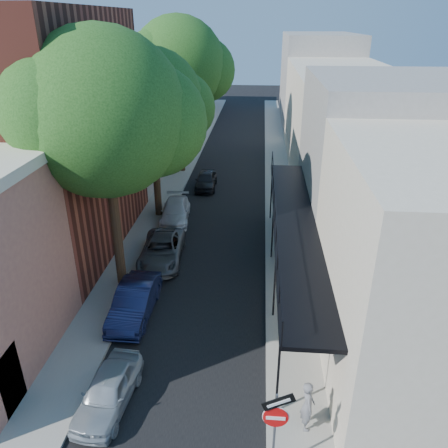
% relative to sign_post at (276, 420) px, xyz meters
% --- Properties ---
extents(road_surface, '(6.00, 64.00, 0.01)m').
position_rel_sign_post_xyz_m(road_surface, '(-3.16, 29.03, -2.03)').
color(road_surface, black).
rests_on(road_surface, ground).
extents(sidewalk_left, '(2.00, 64.00, 0.12)m').
position_rel_sign_post_xyz_m(sidewalk_left, '(-7.16, 29.03, -1.98)').
color(sidewalk_left, gray).
rests_on(sidewalk_left, ground).
extents(sidewalk_right, '(2.00, 64.00, 0.12)m').
position_rel_sign_post_xyz_m(sidewalk_right, '(0.84, 29.03, -1.98)').
color(sidewalk_right, gray).
rests_on(sidewalk_right, ground).
extents(buildings_left, '(10.10, 59.10, 12.00)m').
position_rel_sign_post_xyz_m(buildings_left, '(-12.46, 27.79, 2.90)').
color(buildings_left, tan).
rests_on(buildings_left, ground).
extents(buildings_right, '(9.80, 55.00, 10.00)m').
position_rel_sign_post_xyz_m(buildings_right, '(5.83, 28.51, 2.39)').
color(buildings_right, beige).
rests_on(buildings_right, ground).
extents(sign_post, '(0.89, 0.17, 2.99)m').
position_rel_sign_post_xyz_m(sign_post, '(0.00, 0.00, 0.00)').
color(sign_post, '#595B60').
rests_on(sign_post, ground).
extents(oak_near, '(7.48, 6.80, 11.42)m').
position_rel_sign_post_xyz_m(oak_near, '(-6.53, 9.29, 5.84)').
color(oak_near, '#362515').
rests_on(oak_near, ground).
extents(oak_mid, '(6.60, 6.00, 10.20)m').
position_rel_sign_post_xyz_m(oak_mid, '(-6.58, 17.26, 5.02)').
color(oak_mid, '#362515').
rests_on(oak_mid, ground).
extents(oak_far, '(7.70, 7.00, 11.90)m').
position_rel_sign_post_xyz_m(oak_far, '(-6.51, 26.30, 6.22)').
color(oak_far, '#362515').
rests_on(oak_far, ground).
extents(parked_car_a, '(1.69, 3.59, 1.19)m').
position_rel_sign_post_xyz_m(parked_car_a, '(-5.26, 1.95, -1.44)').
color(parked_car_a, '#99A3AA').
rests_on(parked_car_a, ground).
extents(parked_car_b, '(1.47, 4.13, 1.36)m').
position_rel_sign_post_xyz_m(parked_car_b, '(-5.69, 6.72, -1.36)').
color(parked_car_b, '#141A3F').
rests_on(parked_car_b, ground).
extents(parked_car_c, '(2.37, 4.65, 1.26)m').
position_rel_sign_post_xyz_m(parked_car_c, '(-5.52, 11.34, -1.41)').
color(parked_car_c, '#515358').
rests_on(parked_car_c, ground).
extents(parked_car_d, '(2.05, 4.30, 1.21)m').
position_rel_sign_post_xyz_m(parked_car_d, '(-5.76, 16.41, -1.43)').
color(parked_car_d, silver).
rests_on(parked_car_d, ground).
extents(parked_car_e, '(1.56, 3.68, 1.24)m').
position_rel_sign_post_xyz_m(parked_car_e, '(-4.56, 22.34, -1.42)').
color(parked_car_e, black).
rests_on(parked_car_e, ground).
extents(pedestrian, '(0.45, 0.65, 1.72)m').
position_rel_sign_post_xyz_m(pedestrian, '(1.04, 1.52, -1.06)').
color(pedestrian, slate).
rests_on(pedestrian, sidewalk_right).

